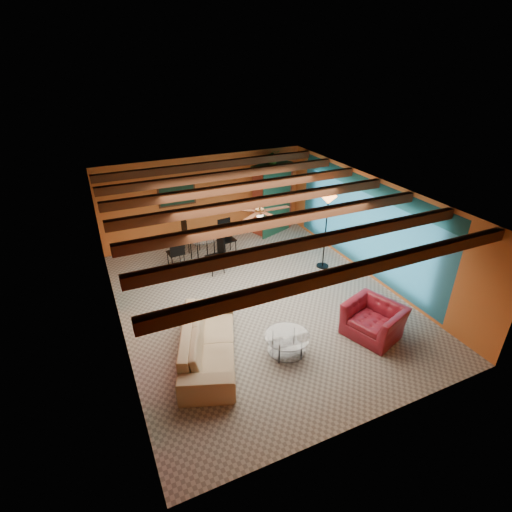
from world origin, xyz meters
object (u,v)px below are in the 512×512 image
dining_table (202,244)px  sofa (209,341)px  vase (201,223)px  coffee_table (287,345)px  floor_lamp (325,233)px  armchair (374,320)px  potted_plant (273,158)px  armoire (272,199)px

dining_table → sofa: bearing=-106.1°
sofa → vase: 4.20m
coffee_table → dining_table: size_ratio=0.44×
coffee_table → vase: 4.66m
floor_lamp → vase: bearing=149.4°
coffee_table → vase: vase is taller
coffee_table → dining_table: (-0.31, 4.55, 0.31)m
armchair → dining_table: dining_table is taller
potted_plant → dining_table: bearing=-158.4°
floor_lamp → dining_table: bearing=149.4°
sofa → armchair: bearing=-82.8°
sofa → dining_table: size_ratio=1.25×
sofa → potted_plant: size_ratio=5.04×
sofa → armoire: size_ratio=1.17×
armchair → floor_lamp: (0.69, 3.00, 0.69)m
coffee_table → potted_plant: bearing=66.2°
armchair → coffee_table: 2.00m
vase → floor_lamp: bearing=-30.6°
armchair → armoire: armoire is taller
armoire → floor_lamp: (0.18, -2.89, -0.05)m
armchair → dining_table: bearing=-174.0°
potted_plant → sofa: bearing=-128.0°
coffee_table → armoire: (2.51, 5.67, 0.88)m
sofa → potted_plant: 6.77m
sofa → dining_table: 4.13m
dining_table → vase: vase is taller
sofa → armoire: armoire is taller
armchair → vase: vase is taller
armchair → vase: size_ratio=5.87×
dining_table → potted_plant: 3.60m
dining_table → potted_plant: potted_plant is taller
armchair → floor_lamp: bearing=147.3°
potted_plant → coffee_table: bearing=-113.8°
coffee_table → floor_lamp: bearing=46.0°
dining_table → floor_lamp: bearing=-30.6°
sofa → potted_plant: bearing=-17.4°
sofa → potted_plant: (3.96, 5.08, 2.10)m
coffee_table → dining_table: 4.57m
armoire → floor_lamp: bearing=-107.8°
coffee_table → vase: (-0.31, 4.55, 0.95)m
sofa → vase: vase is taller
armchair → armoire: (0.52, 5.89, 0.74)m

